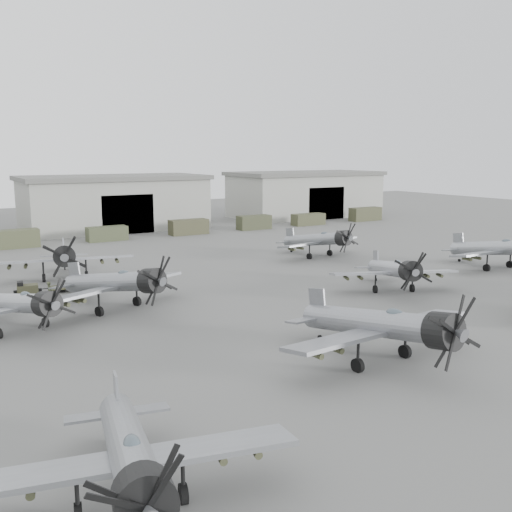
{
  "coord_description": "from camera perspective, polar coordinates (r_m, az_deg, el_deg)",
  "views": [
    {
      "loc": [
        -27.61,
        -29.27,
        12.17
      ],
      "look_at": [
        -0.11,
        16.83,
        2.5
      ],
      "focal_mm": 40.0,
      "sensor_mm": 36.0,
      "label": 1
    }
  ],
  "objects": [
    {
      "name": "aircraft_mid_3",
      "position": [
        65.55,
        23.29,
        0.69
      ],
      "size": [
        12.45,
        11.2,
        5.01
      ],
      "rotation": [
        0.0,
        0.0,
        -0.01
      ],
      "color": "#909398",
      "rests_on": "ground"
    },
    {
      "name": "hangar_center",
      "position": [
        95.63,
        -14.0,
        5.24
      ],
      "size": [
        29.0,
        14.8,
        8.7
      ],
      "color": "gray",
      "rests_on": "ground"
    },
    {
      "name": "hangar_right",
      "position": [
        112.64,
        4.92,
        6.21
      ],
      "size": [
        29.0,
        14.8,
        8.7
      ],
      "color": "gray",
      "rests_on": "ground"
    },
    {
      "name": "aircraft_near_1",
      "position": [
        33.9,
        12.81,
        -6.79
      ],
      "size": [
        13.26,
        11.94,
        5.29
      ],
      "rotation": [
        0.0,
        0.0,
        0.08
      ],
      "color": "gray",
      "rests_on": "ground"
    },
    {
      "name": "aircraft_mid_1",
      "position": [
        45.64,
        -13.55,
        -2.61
      ],
      "size": [
        12.27,
        11.1,
        4.99
      ],
      "rotation": [
        0.0,
        0.0,
        0.39
      ],
      "color": "gray",
      "rests_on": "ground"
    },
    {
      "name": "support_truck_5",
      "position": [
        92.77,
        -0.2,
        3.38
      ],
      "size": [
        5.56,
        2.2,
        2.27
      ],
      "primitive_type": "cube",
      "color": "#393C27",
      "rests_on": "ground"
    },
    {
      "name": "aircraft_far_1",
      "position": [
        67.75,
        6.49,
        1.62
      ],
      "size": [
        11.77,
        10.59,
        4.67
      ],
      "rotation": [
        0.0,
        0.0,
        0.17
      ],
      "color": "gray",
      "rests_on": "ground"
    },
    {
      "name": "support_truck_7",
      "position": [
        106.78,
        10.87,
        4.14
      ],
      "size": [
        6.22,
        2.2,
        2.41
      ],
      "primitive_type": "cube",
      "color": "#3E402A",
      "rests_on": "ground"
    },
    {
      "name": "support_truck_2",
      "position": [
        80.74,
        -22.87,
        1.6
      ],
      "size": [
        5.66,
        2.2,
        2.4
      ],
      "primitive_type": "cube",
      "color": "#42472E",
      "rests_on": "ground"
    },
    {
      "name": "aircraft_mid_2",
      "position": [
        51.71,
        13.73,
        -1.35
      ],
      "size": [
        11.12,
        10.07,
        4.54
      ],
      "rotation": [
        0.0,
        0.0,
        -0.41
      ],
      "color": "#9DA0A6",
      "rests_on": "ground"
    },
    {
      "name": "aircraft_mid_0",
      "position": [
        42.23,
        -22.36,
        -4.47
      ],
      "size": [
        11.12,
        10.01,
        4.46
      ],
      "rotation": [
        0.0,
        0.0,
        0.33
      ],
      "color": "gray",
      "rests_on": "ground"
    },
    {
      "name": "support_truck_3",
      "position": [
        83.22,
        -14.68,
        2.17
      ],
      "size": [
        5.58,
        2.2,
        2.02
      ],
      "primitive_type": "cube",
      "color": "#3F452D",
      "rests_on": "ground"
    },
    {
      "name": "aircraft_far_0",
      "position": [
        57.97,
        -18.63,
        -0.05
      ],
      "size": [
        13.16,
        11.84,
        5.22
      ],
      "rotation": [
        0.0,
        0.0,
        -0.21
      ],
      "color": "#989AA0",
      "rests_on": "ground"
    },
    {
      "name": "support_truck_4",
      "position": [
        87.48,
        -6.75,
        2.9
      ],
      "size": [
        5.91,
        2.2,
        2.28
      ],
      "primitive_type": "cube",
      "color": "#3E3E29",
      "rests_on": "ground"
    },
    {
      "name": "ground_crew",
      "position": [
        49.99,
        -19.93,
        -3.43
      ],
      "size": [
        0.46,
        0.68,
        1.81
      ],
      "primitive_type": "imported",
      "rotation": [
        0.0,
        0.0,
        1.62
      ],
      "color": "#3B412A",
      "rests_on": "ground"
    },
    {
      "name": "tug_trailer",
      "position": [
        53.62,
        -20.4,
        -3.03
      ],
      "size": [
        6.43,
        2.0,
        1.28
      ],
      "rotation": [
        0.0,
        0.0,
        -0.13
      ],
      "color": "#3D3D28",
      "rests_on": "ground"
    },
    {
      "name": "support_truck_6",
      "position": [
        98.73,
        5.25,
        3.67
      ],
      "size": [
        5.9,
        2.2,
        1.97
      ],
      "primitive_type": "cube",
      "color": "#3F412A",
      "rests_on": "ground"
    },
    {
      "name": "aircraft_near_0",
      "position": [
        20.7,
        -12.42,
        -19.01
      ],
      "size": [
        11.87,
        10.69,
        4.72
      ],
      "rotation": [
        0.0,
        0.0,
        -0.21
      ],
      "color": "gray",
      "rests_on": "ground"
    },
    {
      "name": "ground",
      "position": [
        42.04,
        12.05,
        -6.85
      ],
      "size": [
        220.0,
        220.0,
        0.0
      ],
      "primitive_type": "plane",
      "color": "#545452",
      "rests_on": "ground"
    }
  ]
}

